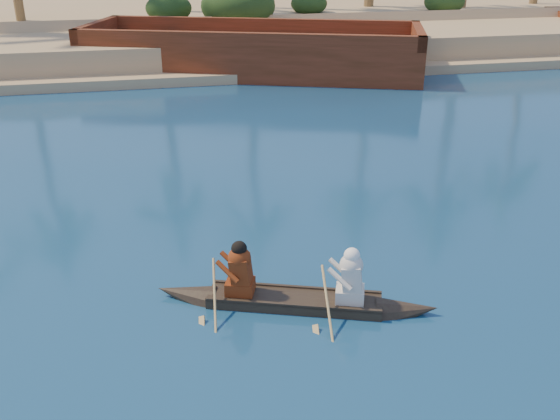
{
  "coord_description": "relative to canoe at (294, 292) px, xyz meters",
  "views": [
    {
      "loc": [
        -9.98,
        -1.47,
        5.35
      ],
      "look_at": [
        -7.76,
        8.75,
        0.67
      ],
      "focal_mm": 40.0,
      "sensor_mm": 36.0,
      "label": 1
    }
  ],
  "objects": [
    {
      "name": "sandy_embankment",
      "position": [
        8.0,
        40.29,
        0.29
      ],
      "size": [
        150.0,
        51.0,
        1.5
      ],
      "color": "tan",
      "rests_on": "ground"
    },
    {
      "name": "shrub_cluster",
      "position": [
        8.0,
        24.91,
        0.97
      ],
      "size": [
        100.0,
        6.0,
        2.4
      ],
      "primitive_type": null,
      "color": "#203212",
      "rests_on": "ground"
    },
    {
      "name": "canoe",
      "position": [
        0.0,
        0.0,
        0.0
      ],
      "size": [
        4.35,
        2.04,
        1.21
      ],
      "rotation": [
        0.0,
        0.0,
        -0.34
      ],
      "color": "#31281A",
      "rests_on": "ground"
    },
    {
      "name": "barge_mid",
      "position": [
        2.42,
        17.45,
        0.55
      ],
      "size": [
        14.22,
        8.84,
        2.25
      ],
      "rotation": [
        0.0,
        0.0,
        -0.35
      ],
      "color": "maroon",
      "rests_on": "ground"
    }
  ]
}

